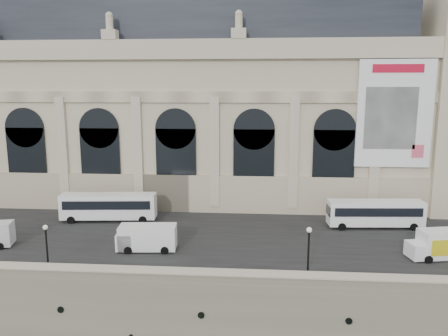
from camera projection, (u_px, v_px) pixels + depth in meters
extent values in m
cube|color=gray|center=(217.00, 208.00, 70.66)|extent=(160.00, 70.00, 6.00)
cube|color=#2D2D2D|center=(199.00, 232.00, 49.52)|extent=(160.00, 24.00, 0.06)
cube|color=gray|center=(178.00, 278.00, 36.28)|extent=(160.00, 1.20, 1.10)
cube|color=beige|center=(178.00, 271.00, 36.18)|extent=(160.00, 1.40, 0.12)
cube|color=beige|center=(174.00, 123.00, 64.67)|extent=(68.00, 18.00, 22.00)
cube|color=beige|center=(162.00, 193.00, 57.23)|extent=(68.60, 0.40, 5.00)
cube|color=beige|center=(158.00, 49.00, 53.79)|extent=(69.00, 0.80, 2.40)
cube|color=beige|center=(159.00, 97.00, 54.98)|extent=(68.00, 0.30, 1.40)
cube|color=#272B34|center=(172.00, 25.00, 62.15)|extent=(64.00, 15.00, 6.00)
cube|color=black|center=(27.00, 162.00, 57.84)|extent=(5.20, 0.25, 9.00)
cylinder|color=black|center=(24.00, 128.00, 57.04)|extent=(5.20, 0.25, 5.20)
cube|color=beige|center=(63.00, 151.00, 57.13)|extent=(1.20, 0.50, 14.00)
cube|color=black|center=(101.00, 163.00, 57.09)|extent=(5.20, 0.25, 9.00)
cylinder|color=black|center=(99.00, 128.00, 56.28)|extent=(5.20, 0.25, 5.20)
cube|color=beige|center=(138.00, 152.00, 56.37)|extent=(1.20, 0.50, 14.00)
cube|color=black|center=(176.00, 164.00, 56.33)|extent=(5.20, 0.25, 9.00)
cylinder|color=black|center=(175.00, 129.00, 55.52)|extent=(5.20, 0.25, 5.20)
cube|color=beige|center=(215.00, 153.00, 55.61)|extent=(1.20, 0.50, 14.00)
cube|color=black|center=(254.00, 165.00, 55.57)|extent=(5.20, 0.25, 9.00)
cylinder|color=black|center=(254.00, 129.00, 54.76)|extent=(5.20, 0.25, 5.20)
cube|color=beige|center=(294.00, 153.00, 54.85)|extent=(1.20, 0.50, 14.00)
cube|color=black|center=(333.00, 166.00, 54.81)|extent=(5.20, 0.25, 9.00)
cylinder|color=black|center=(335.00, 130.00, 54.00)|extent=(5.20, 0.25, 5.20)
cube|color=beige|center=(375.00, 154.00, 54.09)|extent=(1.20, 0.50, 14.00)
cube|color=white|center=(395.00, 114.00, 52.85)|extent=(9.00, 0.35, 13.00)
cube|color=#B70C27|center=(398.00, 68.00, 51.68)|extent=(6.00, 0.06, 1.00)
cube|color=gray|center=(391.00, 118.00, 52.78)|extent=(6.20, 0.06, 7.50)
cube|color=#D94C68|center=(418.00, 151.00, 53.23)|extent=(1.40, 0.06, 1.60)
cube|color=white|center=(109.00, 206.00, 53.31)|extent=(11.63, 3.40, 2.96)
cube|color=black|center=(61.00, 204.00, 53.19)|extent=(0.27, 2.20, 1.15)
cube|color=black|center=(106.00, 206.00, 52.03)|extent=(10.47, 1.01, 1.05)
cube|color=black|center=(111.00, 200.00, 54.46)|extent=(10.47, 1.01, 1.05)
cylinder|color=black|center=(71.00, 220.00, 52.34)|extent=(0.98, 0.37, 0.96)
cylinder|color=black|center=(77.00, 215.00, 54.69)|extent=(0.98, 0.37, 0.96)
cylinder|color=black|center=(143.00, 220.00, 52.44)|extent=(0.98, 0.37, 0.96)
cylinder|color=black|center=(146.00, 214.00, 54.79)|extent=(0.98, 0.37, 0.96)
cube|color=white|center=(375.00, 213.00, 50.71)|extent=(11.05, 3.03, 2.82)
cube|color=black|center=(328.00, 210.00, 50.70)|extent=(0.23, 2.09, 1.09)
cube|color=black|center=(379.00, 213.00, 49.49)|extent=(9.99, 0.78, 1.00)
cube|color=black|center=(372.00, 207.00, 51.81)|extent=(9.99, 0.78, 1.00)
cylinder|color=black|center=(342.00, 227.00, 49.87)|extent=(0.93, 0.34, 0.91)
cylinder|color=black|center=(337.00, 221.00, 52.11)|extent=(0.93, 0.34, 0.91)
cylinder|color=black|center=(414.00, 227.00, 49.81)|extent=(0.93, 0.34, 0.91)
cylinder|color=black|center=(406.00, 221.00, 52.05)|extent=(0.93, 0.34, 0.91)
cylinder|color=black|center=(0.00, 246.00, 43.93)|extent=(0.81, 0.44, 0.77)
cylinder|color=black|center=(6.00, 239.00, 46.00)|extent=(0.81, 0.44, 0.77)
cube|color=white|center=(148.00, 237.00, 43.65)|extent=(5.79, 2.63, 2.40)
cube|color=white|center=(125.00, 240.00, 43.71)|extent=(1.75, 2.31, 1.67)
cube|color=black|center=(119.00, 235.00, 43.61)|extent=(0.21, 1.88, 0.84)
cylinder|color=black|center=(128.00, 251.00, 42.75)|extent=(0.81, 0.32, 0.79)
cylinder|color=black|center=(132.00, 243.00, 44.91)|extent=(0.81, 0.32, 0.79)
cylinder|color=black|center=(165.00, 251.00, 42.76)|extent=(0.81, 0.32, 0.79)
cylinder|color=black|center=(167.00, 243.00, 44.92)|extent=(0.81, 0.32, 0.79)
cube|color=white|center=(417.00, 250.00, 41.45)|extent=(1.89, 2.35, 1.44)
cylinder|color=black|center=(429.00, 260.00, 40.52)|extent=(0.80, 0.40, 0.77)
cylinder|color=black|center=(416.00, 251.00, 42.68)|extent=(0.80, 0.40, 0.77)
cylinder|color=black|center=(48.00, 269.00, 38.96)|extent=(0.43, 0.43, 0.40)
cylinder|color=black|center=(47.00, 250.00, 38.64)|extent=(0.16, 0.16, 3.95)
sphere|color=beige|center=(45.00, 227.00, 38.27)|extent=(0.43, 0.43, 0.43)
cylinder|color=black|center=(308.00, 276.00, 37.44)|extent=(0.47, 0.47, 0.42)
cylinder|color=black|center=(308.00, 255.00, 37.10)|extent=(0.17, 0.17, 4.23)
sphere|color=beige|center=(309.00, 230.00, 36.70)|extent=(0.47, 0.47, 0.47)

